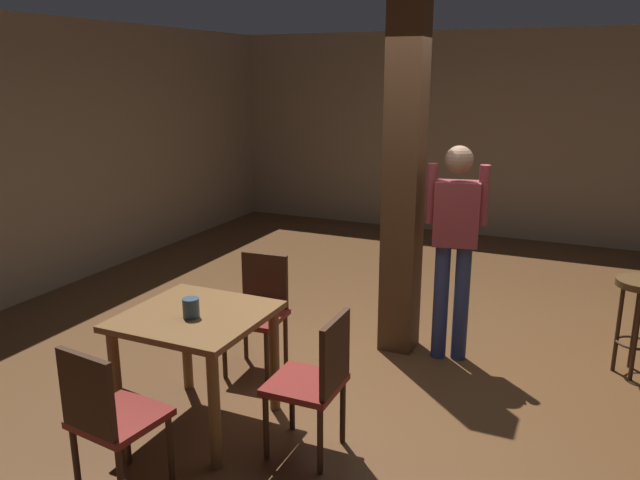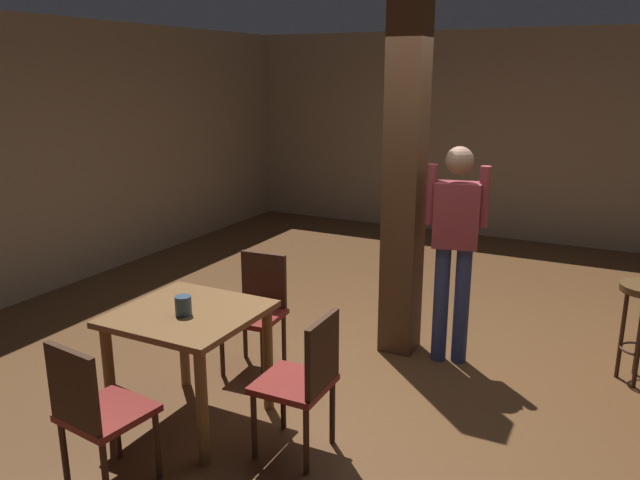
{
  "view_description": "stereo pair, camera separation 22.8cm",
  "coord_description": "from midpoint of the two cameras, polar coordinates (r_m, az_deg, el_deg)",
  "views": [
    {
      "loc": [
        1.23,
        -4.33,
        2.25
      ],
      "look_at": [
        -0.76,
        0.05,
        0.95
      ],
      "focal_mm": 35.0,
      "sensor_mm": 36.0,
      "label": 1
    },
    {
      "loc": [
        1.43,
        -4.23,
        2.25
      ],
      "look_at": [
        -0.76,
        0.05,
        0.95
      ],
      "focal_mm": 35.0,
      "sensor_mm": 36.0,
      "label": 2
    }
  ],
  "objects": [
    {
      "name": "ground_plane",
      "position": [
        5.02,
        8.93,
        -11.73
      ],
      "size": [
        10.8,
        10.8,
        0.0
      ],
      "primitive_type": "plane",
      "color": "brown"
    },
    {
      "name": "wall_back",
      "position": [
        8.92,
        18.58,
        8.9
      ],
      "size": [
        8.0,
        0.1,
        2.8
      ],
      "primitive_type": "cube",
      "color": "gray",
      "rests_on": "ground_plane"
    },
    {
      "name": "wall_left",
      "position": [
        6.89,
        -24.17,
        6.73
      ],
      "size": [
        0.1,
        9.0,
        2.8
      ],
      "primitive_type": "cube",
      "color": "gray",
      "rests_on": "ground_plane"
    },
    {
      "name": "pillar",
      "position": [
        4.97,
        9.06,
        5.09
      ],
      "size": [
        0.28,
        0.28,
        2.8
      ],
      "primitive_type": "cube",
      "color": "#4C301C",
      "rests_on": "ground_plane"
    },
    {
      "name": "dining_table",
      "position": [
        4.11,
        -10.28,
        -8.32
      ],
      "size": [
        0.86,
        0.86,
        0.78
      ],
      "color": "brown",
      "rests_on": "ground_plane"
    },
    {
      "name": "chair_east",
      "position": [
        3.76,
        0.38,
        -12.5
      ],
      "size": [
        0.43,
        0.43,
        0.89
      ],
      "color": "maroon",
      "rests_on": "ground_plane"
    },
    {
      "name": "chair_north",
      "position": [
        4.84,
        -4.41,
        -6.02
      ],
      "size": [
        0.45,
        0.45,
        0.89
      ],
      "color": "maroon",
      "rests_on": "ground_plane"
    },
    {
      "name": "chair_south",
      "position": [
        3.61,
        -18.14,
        -14.53
      ],
      "size": [
        0.47,
        0.47,
        0.89
      ],
      "color": "maroon",
      "rests_on": "ground_plane"
    },
    {
      "name": "napkin_cup",
      "position": [
        3.98,
        -10.79,
        -5.92
      ],
      "size": [
        0.1,
        0.1,
        0.12
      ],
      "primitive_type": "cylinder",
      "color": "#33475B",
      "rests_on": "dining_table"
    },
    {
      "name": "standing_person",
      "position": [
        4.91,
        13.54,
        -0.02
      ],
      "size": [
        0.47,
        0.27,
        1.72
      ],
      "color": "maroon",
      "rests_on": "ground_plane"
    }
  ]
}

